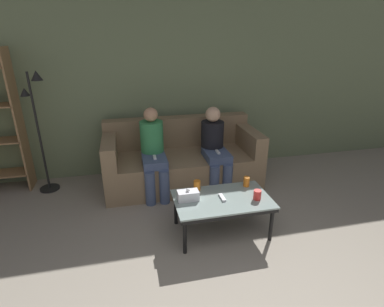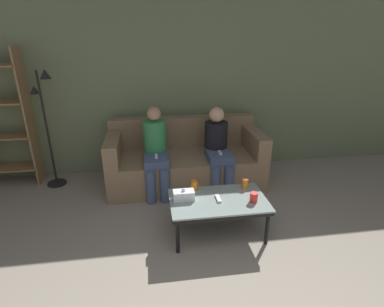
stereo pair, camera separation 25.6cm
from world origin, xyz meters
The scene contains 11 objects.
wall_back centered at (0.00, 3.62, 1.30)m, with size 12.00×0.06×2.60m.
couch centered at (0.00, 3.08, 0.33)m, with size 2.14×0.95×0.89m.
coffee_table centered at (0.19, 1.79, 0.38)m, with size 1.02×0.61×0.42m.
cup_near_left centered at (0.54, 1.99, 0.47)m, with size 0.07×0.07×0.11m.
cup_near_right centered at (0.54, 1.69, 0.47)m, with size 0.08×0.08×0.10m.
cup_far_center centered at (-0.03, 2.02, 0.47)m, with size 0.08×0.08×0.11m.
tissue_box centered at (-0.17, 1.84, 0.47)m, with size 0.22×0.12×0.13m.
game_remote centered at (0.19, 1.79, 0.43)m, with size 0.04×0.15×0.02m.
standing_lamp centered at (-1.84, 3.25, 0.99)m, with size 0.31×0.26×1.62m.
seated_person_left_end centered at (-0.42, 2.85, 0.61)m, with size 0.31×0.66×1.15m.
seated_person_mid_left centered at (0.42, 2.85, 0.60)m, with size 0.31×0.66×1.12m.
Camera 2 is at (-0.48, -0.87, 2.03)m, focal length 28.00 mm.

